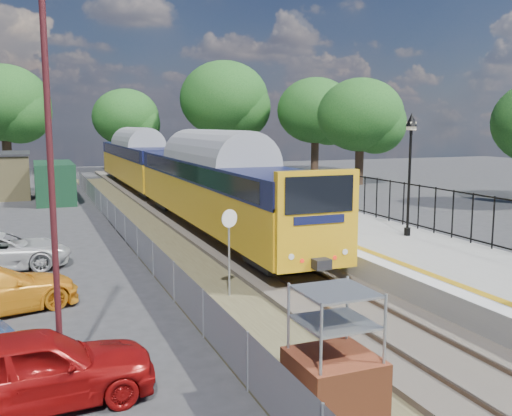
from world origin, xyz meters
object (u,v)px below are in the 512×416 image
train (166,168)px  brick_plinth (334,355)px  car_red (34,369)px  carpark_lamp (50,161)px  victorian_lamp_north (411,146)px  speed_sign (229,239)px  car_white (0,251)px

train → brick_plinth: train is taller
brick_plinth → car_red: (-4.89, 2.21, -0.38)m
brick_plinth → carpark_lamp: (-4.41, 2.98, 3.31)m
victorian_lamp_north → speed_sign: size_ratio=1.74×
victorian_lamp_north → car_white: size_ratio=0.98×
train → speed_sign: train is taller
victorian_lamp_north → car_red: (-13.29, -7.17, -3.57)m
victorian_lamp_north → car_white: 15.28m
victorian_lamp_north → carpark_lamp: carpark_lamp is taller
brick_plinth → car_red: brick_plinth is taller
brick_plinth → car_red: 5.38m
carpark_lamp → brick_plinth: bearing=-34.1°
carpark_lamp → victorian_lamp_north: bearing=26.5°
carpark_lamp → speed_sign: bearing=40.3°
speed_sign → car_white: bearing=120.7°
car_red → car_white: car_red is taller
victorian_lamp_north → car_red: 15.51m
car_red → car_white: size_ratio=0.91×
car_red → train: bearing=-21.7°
carpark_lamp → car_white: size_ratio=1.66×
train → speed_sign: (-2.58, -19.82, -0.56)m
speed_sign → carpark_lamp: size_ratio=0.34×
victorian_lamp_north → speed_sign: victorian_lamp_north is taller
train → car_red: train is taller
victorian_lamp_north → car_red: bearing=-151.7°
carpark_lamp → car_white: bearing=98.4°
train → carpark_lamp: bearing=-107.4°
train → car_white: bearing=-123.3°
train → car_white: train is taller
car_red → speed_sign: bearing=-51.4°
train → carpark_lamp: (-7.51, -24.01, 2.07)m
speed_sign → car_red: bearing=-153.5°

